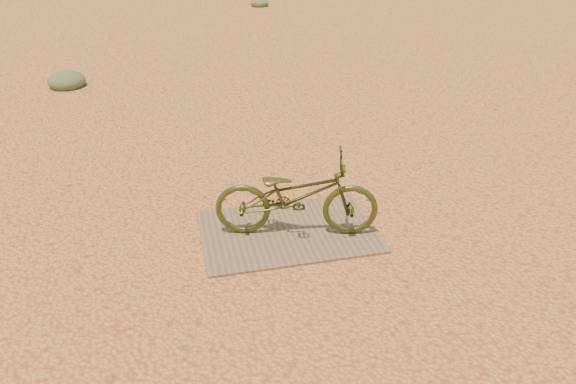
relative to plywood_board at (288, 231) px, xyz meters
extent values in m
plane|color=#DC954E|center=(0.52, -0.11, -0.01)|extent=(120.00, 120.00, 0.00)
cube|color=brown|center=(0.00, 0.00, 0.00)|extent=(1.60, 1.08, 0.02)
imported|color=#3A451A|center=(0.07, -0.05, 0.40)|extent=(1.54, 0.84, 0.77)
ellipsoid|color=#567249|center=(-2.47, 5.04, -0.01)|extent=(0.59, 0.59, 0.32)
ellipsoid|color=#567249|center=(1.80, 11.12, -0.01)|extent=(0.49, 0.49, 0.27)
camera|label=1|loc=(-1.00, -4.28, 2.82)|focal=35.00mm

